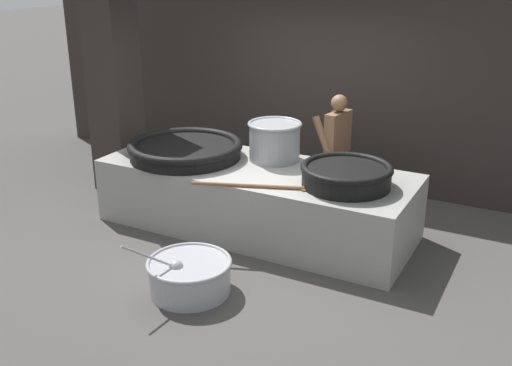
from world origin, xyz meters
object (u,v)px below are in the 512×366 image
object	(u,v)px
prep_bowl_vegetables	(189,274)
giant_wok_near	(185,149)
cook	(336,148)
stock_pot	(275,140)
giant_wok_far	(346,175)

from	to	relation	value
prep_bowl_vegetables	giant_wok_near	bearing A→B (deg)	124.77
cook	stock_pot	bearing A→B (deg)	62.22
giant_wok_near	giant_wok_far	xyz separation A→B (m)	(2.11, -0.01, 0.02)
giant_wok_near	giant_wok_far	world-z (taller)	giant_wok_far
giant_wok_near	cook	size ratio (longest dim) A/B	0.94
giant_wok_far	stock_pot	world-z (taller)	stock_pot
giant_wok_far	prep_bowl_vegetables	distance (m)	2.00
giant_wok_near	giant_wok_far	distance (m)	2.11
giant_wok_near	giant_wok_far	size ratio (longest dim) A/B	1.42
giant_wok_far	prep_bowl_vegetables	world-z (taller)	giant_wok_far
stock_pot	prep_bowl_vegetables	world-z (taller)	stock_pot
giant_wok_near	prep_bowl_vegetables	size ratio (longest dim) A/B	1.40
stock_pot	cook	xyz separation A→B (m)	(0.54, 0.71, -0.21)
cook	prep_bowl_vegetables	distance (m)	2.82
giant_wok_near	cook	xyz separation A→B (m)	(1.55, 1.15, -0.08)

